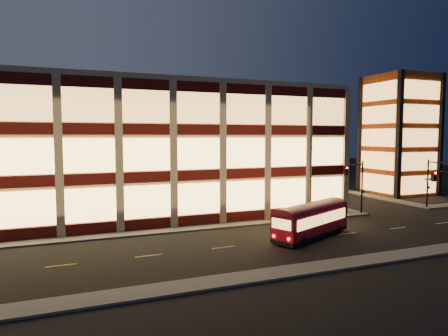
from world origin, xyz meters
name	(u,v)px	position (x,y,z in m)	size (l,w,h in m)	color
ground	(158,235)	(0.00, 0.00, 0.00)	(200.00, 200.00, 0.00)	black
sidewalk_office_south	(122,234)	(-3.00, 1.00, 0.07)	(54.00, 2.00, 0.15)	#514F4C
sidewalk_office_east	(284,194)	(23.00, 17.00, 0.07)	(2.00, 30.00, 0.15)	#514F4C
sidewalk_tower_west	(344,191)	(34.00, 17.00, 0.07)	(2.00, 30.00, 0.15)	#514F4C
sidewalk_near	(205,284)	(0.00, -13.00, 0.07)	(100.00, 2.00, 0.15)	#514F4C
office_building	(104,149)	(-2.91, 16.91, 7.25)	(50.45, 30.45, 14.50)	tan
stair_tower	(399,135)	(39.95, 11.95, 8.99)	(8.60, 8.60, 18.00)	#8C3814
traffic_signal_far	(356,179)	(22.21, 0.24, 4.11)	(3.79, 1.87, 6.00)	black
traffic_signal_right	(438,176)	(33.50, -0.62, 4.10)	(1.20, 4.37, 6.00)	black
trolley_bus	(311,218)	(12.31, -5.80, 1.68)	(9.06, 5.76, 3.03)	maroon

